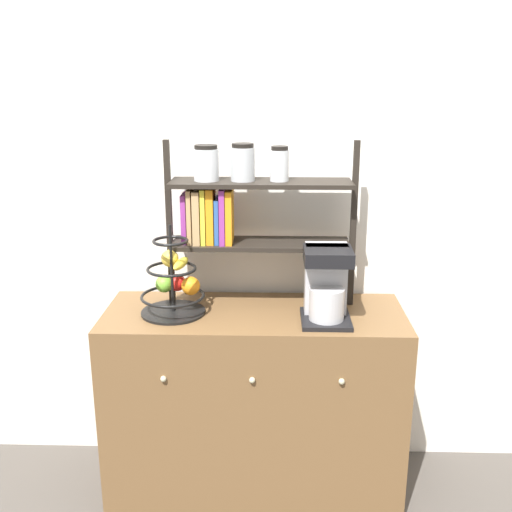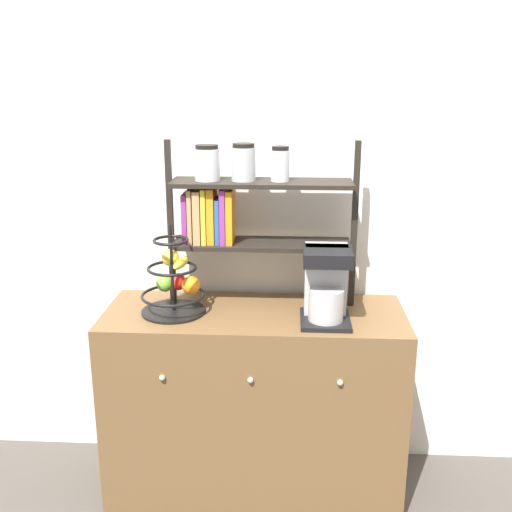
# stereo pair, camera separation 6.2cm
# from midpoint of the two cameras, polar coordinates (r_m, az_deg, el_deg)

# --- Properties ---
(wall_back) EXTENTS (7.00, 0.05, 2.60)m
(wall_back) POSITION_cam_midpoint_polar(r_m,az_deg,el_deg) (2.61, -0.67, 6.73)
(wall_back) COLOR silver
(wall_back) RESTS_ON ground_plane
(sideboard) EXTENTS (1.24, 0.49, 0.82)m
(sideboard) POSITION_cam_midpoint_polar(r_m,az_deg,el_deg) (2.65, -0.86, -13.66)
(sideboard) COLOR brown
(sideboard) RESTS_ON ground_plane
(coffee_maker) EXTENTS (0.19, 0.22, 0.30)m
(coffee_maker) POSITION_cam_midpoint_polar(r_m,az_deg,el_deg) (2.36, 5.96, -2.69)
(coffee_maker) COLOR black
(coffee_maker) RESTS_ON sideboard
(fruit_stand) EXTENTS (0.26, 0.26, 0.37)m
(fruit_stand) POSITION_cam_midpoint_polar(r_m,az_deg,el_deg) (2.46, -8.51, -2.62)
(fruit_stand) COLOR black
(fruit_stand) RESTS_ON sideboard
(shelf_hutch) EXTENTS (0.78, 0.20, 0.69)m
(shelf_hutch) POSITION_cam_midpoint_polar(r_m,az_deg,el_deg) (2.45, -2.69, 5.03)
(shelf_hutch) COLOR black
(shelf_hutch) RESTS_ON sideboard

